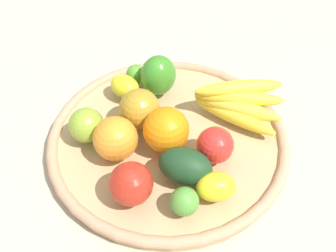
{
  "coord_description": "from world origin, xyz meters",
  "views": [
    {
      "loc": [
        -0.2,
        -0.46,
        0.58
      ],
      "look_at": [
        0.0,
        0.0,
        0.05
      ],
      "focal_mm": 42.43,
      "sensor_mm": 36.0,
      "label": 1
    }
  ],
  "objects_px": {
    "apple_0": "(215,145)",
    "banana_bunch": "(237,102)",
    "orange_1": "(116,139)",
    "apple_2": "(131,184)",
    "orange_0": "(166,130)",
    "bell_pepper": "(158,75)",
    "apple_1": "(139,109)",
    "lemon_0": "(216,187)",
    "avocado": "(185,166)",
    "lime_1": "(137,74)",
    "lemon_1": "(125,87)",
    "lime_0": "(184,201)",
    "apple_3": "(86,125)"
  },
  "relations": [
    {
      "from": "apple_2",
      "to": "bell_pepper",
      "type": "bearing_deg",
      "value": 57.28
    },
    {
      "from": "apple_0",
      "to": "apple_1",
      "type": "bearing_deg",
      "value": 123.84
    },
    {
      "from": "avocado",
      "to": "apple_2",
      "type": "bearing_deg",
      "value": 179.56
    },
    {
      "from": "banana_bunch",
      "to": "avocado",
      "type": "bearing_deg",
      "value": -148.86
    },
    {
      "from": "orange_0",
      "to": "lime_0",
      "type": "xyz_separation_m",
      "value": [
        -0.03,
        -0.13,
        -0.02
      ]
    },
    {
      "from": "banana_bunch",
      "to": "lime_0",
      "type": "distance_m",
      "value": 0.24
    },
    {
      "from": "apple_1",
      "to": "lime_1",
      "type": "height_order",
      "value": "apple_1"
    },
    {
      "from": "avocado",
      "to": "lime_0",
      "type": "bearing_deg",
      "value": -116.65
    },
    {
      "from": "lemon_0",
      "to": "avocado",
      "type": "relative_size",
      "value": 0.71
    },
    {
      "from": "apple_2",
      "to": "lime_1",
      "type": "bearing_deg",
      "value": 67.39
    },
    {
      "from": "banana_bunch",
      "to": "orange_1",
      "type": "height_order",
      "value": "orange_1"
    },
    {
      "from": "bell_pepper",
      "to": "lime_0",
      "type": "xyz_separation_m",
      "value": [
        -0.07,
        -0.28,
        -0.02
      ]
    },
    {
      "from": "orange_0",
      "to": "apple_0",
      "type": "distance_m",
      "value": 0.09
    },
    {
      "from": "bell_pepper",
      "to": "apple_2",
      "type": "height_order",
      "value": "bell_pepper"
    },
    {
      "from": "apple_3",
      "to": "apple_0",
      "type": "distance_m",
      "value": 0.23
    },
    {
      "from": "orange_0",
      "to": "apple_0",
      "type": "relative_size",
      "value": 1.27
    },
    {
      "from": "lemon_0",
      "to": "orange_1",
      "type": "xyz_separation_m",
      "value": [
        -0.12,
        0.15,
        0.02
      ]
    },
    {
      "from": "orange_0",
      "to": "bell_pepper",
      "type": "distance_m",
      "value": 0.15
    },
    {
      "from": "bell_pepper",
      "to": "avocado",
      "type": "relative_size",
      "value": 0.93
    },
    {
      "from": "lemon_0",
      "to": "orange_1",
      "type": "relative_size",
      "value": 0.83
    },
    {
      "from": "lemon_0",
      "to": "apple_2",
      "type": "xyz_separation_m",
      "value": [
        -0.12,
        0.05,
        0.01
      ]
    },
    {
      "from": "apple_0",
      "to": "lime_1",
      "type": "relative_size",
      "value": 1.59
    },
    {
      "from": "lemon_1",
      "to": "bell_pepper",
      "type": "distance_m",
      "value": 0.07
    },
    {
      "from": "lemon_0",
      "to": "avocado",
      "type": "distance_m",
      "value": 0.06
    },
    {
      "from": "lemon_0",
      "to": "lime_1",
      "type": "bearing_deg",
      "value": 92.27
    },
    {
      "from": "lemon_1",
      "to": "apple_0",
      "type": "xyz_separation_m",
      "value": [
        0.09,
        -0.22,
        0.01
      ]
    },
    {
      "from": "apple_3",
      "to": "apple_2",
      "type": "bearing_deg",
      "value": -79.76
    },
    {
      "from": "banana_bunch",
      "to": "orange_0",
      "type": "bearing_deg",
      "value": -174.35
    },
    {
      "from": "apple_0",
      "to": "orange_0",
      "type": "bearing_deg",
      "value": 137.71
    },
    {
      "from": "banana_bunch",
      "to": "apple_2",
      "type": "xyz_separation_m",
      "value": [
        -0.25,
        -0.09,
        0.0
      ]
    },
    {
      "from": "apple_0",
      "to": "banana_bunch",
      "type": "distance_m",
      "value": 0.12
    },
    {
      "from": "orange_1",
      "to": "avocado",
      "type": "distance_m",
      "value": 0.13
    },
    {
      "from": "orange_0",
      "to": "lemon_1",
      "type": "relative_size",
      "value": 1.29
    },
    {
      "from": "orange_0",
      "to": "orange_1",
      "type": "xyz_separation_m",
      "value": [
        -0.09,
        0.02,
        -0.0
      ]
    },
    {
      "from": "bell_pepper",
      "to": "avocado",
      "type": "bearing_deg",
      "value": -119.07
    },
    {
      "from": "orange_0",
      "to": "apple_1",
      "type": "bearing_deg",
      "value": 107.33
    },
    {
      "from": "apple_3",
      "to": "orange_1",
      "type": "distance_m",
      "value": 0.07
    },
    {
      "from": "orange_1",
      "to": "apple_2",
      "type": "xyz_separation_m",
      "value": [
        -0.01,
        -0.1,
        -0.0
      ]
    },
    {
      "from": "orange_0",
      "to": "bell_pepper",
      "type": "relative_size",
      "value": 0.97
    },
    {
      "from": "banana_bunch",
      "to": "apple_2",
      "type": "distance_m",
      "value": 0.27
    },
    {
      "from": "orange_0",
      "to": "avocado",
      "type": "bearing_deg",
      "value": -90.41
    },
    {
      "from": "lemon_1",
      "to": "lime_0",
      "type": "distance_m",
      "value": 0.29
    },
    {
      "from": "banana_bunch",
      "to": "bell_pepper",
      "type": "distance_m",
      "value": 0.17
    },
    {
      "from": "orange_0",
      "to": "apple_2",
      "type": "bearing_deg",
      "value": -140.71
    },
    {
      "from": "apple_3",
      "to": "lime_1",
      "type": "bearing_deg",
      "value": 38.82
    },
    {
      "from": "lime_1",
      "to": "lime_0",
      "type": "xyz_separation_m",
      "value": [
        -0.04,
        -0.32,
        0.0
      ]
    },
    {
      "from": "apple_2",
      "to": "lime_0",
      "type": "bearing_deg",
      "value": -40.52
    },
    {
      "from": "apple_1",
      "to": "bell_pepper",
      "type": "bearing_deg",
      "value": 45.69
    },
    {
      "from": "apple_2",
      "to": "avocado",
      "type": "distance_m",
      "value": 0.09
    },
    {
      "from": "lemon_1",
      "to": "orange_1",
      "type": "xyz_separation_m",
      "value": [
        -0.07,
        -0.14,
        0.02
      ]
    }
  ]
}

